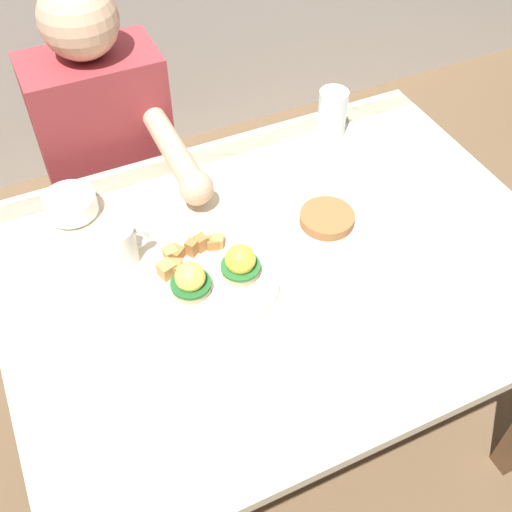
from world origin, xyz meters
TOP-DOWN VIEW (x-y plane):
  - ground_plane at (0.00, 0.00)m, footprint 6.00×6.00m
  - dining_table at (0.00, 0.00)m, footprint 1.20×0.90m
  - eggs_benedict_plate at (-0.16, 0.00)m, footprint 0.27×0.27m
  - fruit_bowl at (-0.38, 0.33)m, footprint 0.12×0.12m
  - coffee_mug at (-0.32, 0.15)m, footprint 0.11×0.08m
  - fork at (-0.33, -0.29)m, footprint 0.03×0.16m
  - water_glass_near at (0.32, 0.36)m, footprint 0.08×0.08m
  - side_plate at (0.14, 0.05)m, footprint 0.20×0.20m
  - diner_person at (-0.22, 0.60)m, footprint 0.34×0.54m

SIDE VIEW (x-z plane):
  - ground_plane at x=0.00m, z-range 0.00..0.00m
  - dining_table at x=0.00m, z-range 0.26..1.00m
  - diner_person at x=-0.22m, z-range 0.08..1.22m
  - fork at x=-0.33m, z-range 0.74..0.74m
  - side_plate at x=0.14m, z-range 0.74..0.77m
  - eggs_benedict_plate at x=-0.16m, z-range 0.72..0.81m
  - fruit_bowl at x=-0.38m, z-range 0.74..0.80m
  - coffee_mug at x=-0.32m, z-range 0.74..0.84m
  - water_glass_near at x=0.32m, z-range 0.73..0.86m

